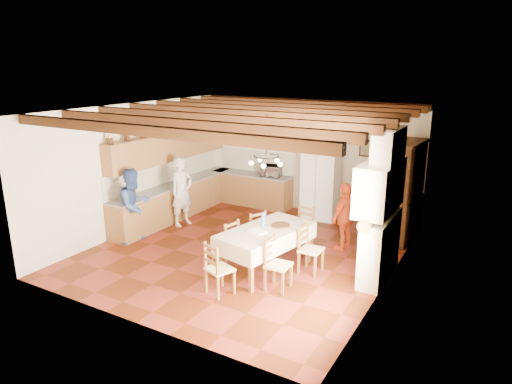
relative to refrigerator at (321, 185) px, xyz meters
The scene contains 31 objects.
floor 3.04m from the refrigerator, 100.90° to the right, with size 6.00×6.50×0.02m, color #4D1C09.
ceiling 3.61m from the refrigerator, 100.90° to the right, with size 6.00×6.50×0.02m, color silver.
wall_back 0.93m from the refrigerator, 143.73° to the left, with size 6.00×0.02×3.00m, color #EFE7CB.
wall_front 6.17m from the refrigerator, 95.14° to the right, with size 6.00×0.02×3.00m, color #EFE7CB.
wall_left 4.61m from the refrigerator, 141.26° to the right, with size 0.02×6.50×3.00m, color #EFE7CB.
wall_right 3.82m from the refrigerator, 49.27° to the right, with size 0.02×6.50×3.00m, color #EFE7CB.
ceiling_beams 3.55m from the refrigerator, 100.90° to the right, with size 6.00×6.30×0.16m, color #321D0B, non-canonical shape.
lower_cabinets_left 3.74m from the refrigerator, 150.93° to the right, with size 0.60×4.30×0.86m, color brown.
lower_cabinets_back 2.15m from the refrigerator, behind, with size 2.30×0.60×0.86m, color brown.
countertop_left 3.72m from the refrigerator, 150.93° to the right, with size 0.62×4.30×0.04m, color slate.
countertop_back 2.10m from the refrigerator, behind, with size 2.34×0.62×0.04m, color slate.
backsplash_left 3.98m from the refrigerator, 152.93° to the right, with size 0.03×4.30×0.60m, color silver.
backsplash_back 2.16m from the refrigerator, 169.78° to the left, with size 2.30×0.03×0.60m, color silver.
upper_cabinets 3.95m from the refrigerator, 151.84° to the right, with size 0.35×4.20×0.70m, color brown.
fireplace 3.47m from the refrigerator, 50.76° to the right, with size 0.56×1.60×2.80m, color beige, non-canonical shape.
wall_picture 1.45m from the refrigerator, 20.48° to the left, with size 0.34×0.03×0.42m, color #321E18.
refrigerator is the anchor object (origin of this frame).
hutch 2.28m from the refrigerator, 13.40° to the right, with size 0.52×1.25×2.26m, color #341A10, non-canonical shape.
dining_table 3.47m from the refrigerator, 85.36° to the right, with size 1.36×2.09×0.84m.
chandelier 3.73m from the refrigerator, 85.36° to the right, with size 0.47×0.47×0.03m, color black.
chair_left_near 3.72m from the refrigerator, 97.82° to the right, with size 0.42×0.40×0.96m, color brown, non-canonical shape.
chair_left_far 2.91m from the refrigerator, 96.87° to the right, with size 0.42×0.40×0.96m, color brown, non-canonical shape.
chair_right_near 4.14m from the refrigerator, 78.14° to the right, with size 0.42×0.40×0.96m, color brown, non-canonical shape.
chair_right_far 3.31m from the refrigerator, 70.91° to the right, with size 0.42×0.40×0.96m, color brown, non-canonical shape.
chair_end_near 4.69m from the refrigerator, 89.50° to the right, with size 0.42×0.40×0.96m, color brown, non-canonical shape.
chair_end_far 2.32m from the refrigerator, 78.20° to the right, with size 0.42×0.40×0.96m, color brown, non-canonical shape.
person_man 3.52m from the refrigerator, 141.22° to the right, with size 0.62×0.41×1.71m, color silver.
person_woman_blue 4.65m from the refrigerator, 129.32° to the right, with size 0.82×0.64×1.68m, color #344C89.
person_woman_red 2.13m from the refrigerator, 53.92° to the right, with size 0.87×0.36×1.48m, color #C43D17.
microwave 1.51m from the refrigerator, behind, with size 0.55×0.37×0.30m, color silver.
fridge_vase 1.04m from the refrigerator, ahead, with size 0.32×0.32×0.34m, color #341A10.
Camera 1 is at (4.70, -7.74, 3.88)m, focal length 32.00 mm.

